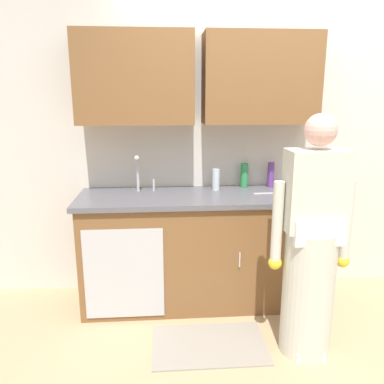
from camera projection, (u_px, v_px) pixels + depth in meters
The scene contains 12 objects.
ground_plane at pixel (285, 346), 2.73m from camera, with size 9.00×9.00×0.00m, color tan.
kitchen_wall_with_uppers at pixel (244, 125), 3.33m from camera, with size 4.80×0.44×2.70m.
counter_cabinet at pixel (199, 251), 3.26m from camera, with size 1.90×0.62×0.90m.
countertop at pixel (199, 197), 3.15m from camera, with size 1.96×0.66×0.04m, color #595960.
sink at pixel (142, 197), 3.12m from camera, with size 0.50×0.36×0.35m.
person_at_sink at pixel (311, 257), 2.54m from camera, with size 0.55×0.34×1.62m.
floor_mat at pixel (209, 345), 2.74m from camera, with size 0.80×0.50×0.01m, color gray.
bottle_cleaner_spray at pixel (244, 175), 3.37m from camera, with size 0.07×0.07×0.21m, color #2D8C4C.
bottle_dish_liquid at pixel (271, 175), 3.38m from camera, with size 0.06×0.06×0.22m, color #66388C.
bottle_water_tall at pixel (216, 180), 3.27m from camera, with size 0.06×0.06×0.18m, color silver.
cup_by_sink at pixel (318, 193), 3.01m from camera, with size 0.08×0.08×0.08m, color #B24C47.
knife_on_counter at pixel (268, 193), 3.17m from camera, with size 0.24×0.02×0.01m, color silver.
Camera 1 is at (-0.84, -2.33, 1.73)m, focal length 36.21 mm.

